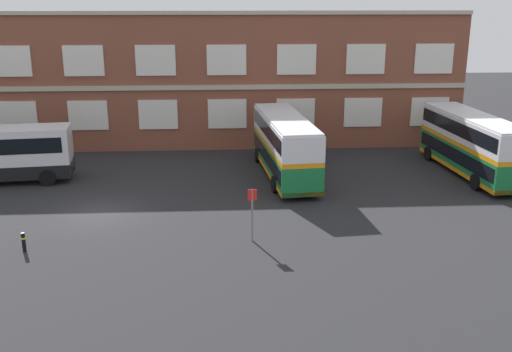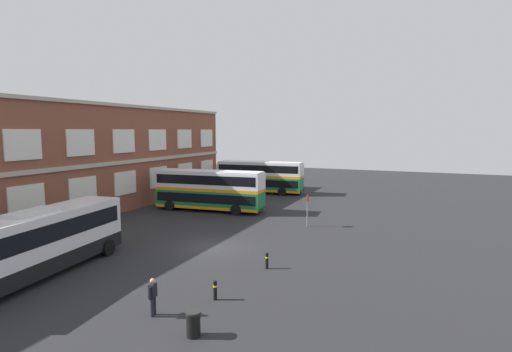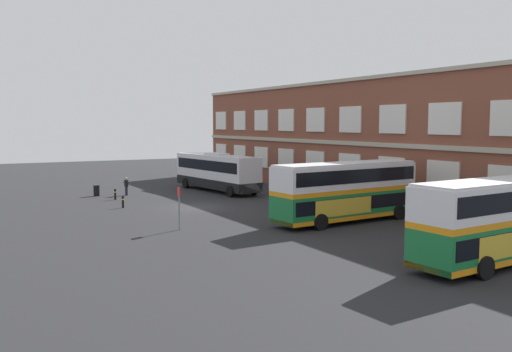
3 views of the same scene
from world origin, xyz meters
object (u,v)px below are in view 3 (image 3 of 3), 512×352
double_decker_near (346,191)px  waiting_passenger (126,185)px  touring_coach (217,172)px  safety_bollard_west (115,194)px  double_decker_middle (505,219)px  station_litter_bin (97,190)px  safety_bollard_east (123,202)px  bus_stand_flag (179,204)px

double_decker_near → waiting_passenger: size_ratio=6.58×
touring_coach → safety_bollard_west: touring_coach is taller
waiting_passenger → safety_bollard_west: 3.07m
double_decker_middle → station_litter_bin: double_decker_middle is taller
double_decker_near → station_litter_bin: double_decker_near is taller
safety_bollard_west → safety_bollard_east: bearing=-7.8°
double_decker_near → touring_coach: double_decker_near is taller
double_decker_middle → safety_bollard_west: size_ratio=11.76×
safety_bollard_west → double_decker_near: bearing=30.3°
double_decker_middle → bus_stand_flag: size_ratio=4.14×
safety_bollard_west → waiting_passenger: bearing=145.9°
waiting_passenger → safety_bollard_west: bearing=-34.1°
double_decker_near → double_decker_middle: (12.67, -0.27, 0.00)m
waiting_passenger → bus_stand_flag: size_ratio=0.63×
double_decker_near → station_litter_bin: bearing=-151.9°
touring_coach → waiting_passenger: (-1.13, -8.76, -0.98)m
bus_stand_flag → safety_bollard_west: bus_stand_flag is taller
waiting_passenger → touring_coach: bearing=82.7°
double_decker_near → safety_bollard_east: double_decker_near is taller
double_decker_middle → touring_coach: 32.76m
double_decker_middle → safety_bollard_east: double_decker_middle is taller
safety_bollard_west → bus_stand_flag: bearing=-0.2°
touring_coach → bus_stand_flag: 20.26m
touring_coach → waiting_passenger: 8.88m
safety_bollard_west → double_decker_middle: bearing=18.8°
touring_coach → safety_bollard_east: 12.94m
double_decker_near → safety_bollard_east: bearing=-139.7°
double_decker_middle → station_litter_bin: 36.61m
double_decker_near → double_decker_middle: bearing=-1.2°
touring_coach → double_decker_near: bearing=1.3°
bus_stand_flag → double_decker_middle: bearing=34.7°
double_decker_near → waiting_passenger: double_decker_near is taller
double_decker_middle → safety_bollard_west: 33.17m
touring_coach → double_decker_middle: bearing=0.3°
safety_bollard_west → safety_bollard_east: size_ratio=1.00×
touring_coach → bus_stand_flag: bearing=-31.3°
waiting_passenger → safety_bollard_west: size_ratio=1.79×
waiting_passenger → safety_bollard_east: bearing=-17.6°
double_decker_middle → bus_stand_flag: bearing=-145.3°
double_decker_middle → station_litter_bin: (-34.72, -11.52, -1.63)m
double_decker_middle → double_decker_near: bearing=178.8°
safety_bollard_east → safety_bollard_west: bearing=172.2°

